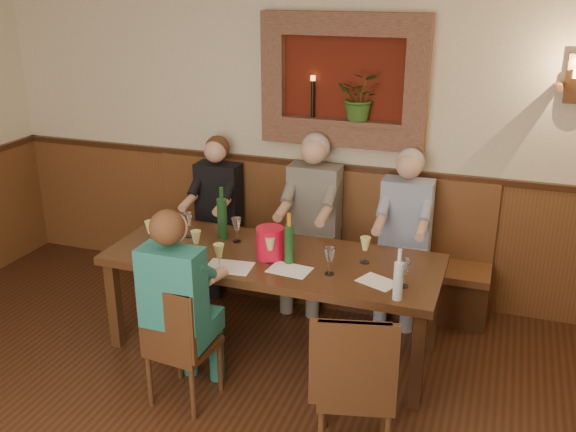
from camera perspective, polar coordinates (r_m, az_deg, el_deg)
name	(u,v)px	position (r m, az deg, el deg)	size (l,w,h in m)	color
room_shell	(108,173)	(2.67, -15.73, 3.67)	(6.04, 6.04, 2.82)	beige
wall_niche	(348,87)	(5.25, 5.33, 11.38)	(1.36, 0.30, 1.06)	#54170C
wall_sconce	(575,80)	(5.08, 24.14, 10.98)	(0.25, 0.20, 0.35)	brown
dining_table	(273,265)	(4.64, -1.37, -4.40)	(2.40, 0.90, 0.75)	#381F10
bench	(311,259)	(5.60, 2.06, -3.80)	(3.00, 0.45, 1.11)	#381E0F
chair_near_left	(183,366)	(4.34, -9.29, -13.00)	(0.42, 0.42, 0.87)	#381F10
chair_near_right	(355,413)	(3.87, 5.95, -16.99)	(0.51, 0.51, 0.96)	#381F10
person_bench_left	(216,226)	(5.71, -6.44, -0.92)	(0.39, 0.48, 1.35)	black
person_bench_mid	(311,234)	(5.39, 2.03, -1.65)	(0.43, 0.53, 1.45)	#5B5754
person_bench_right	(402,250)	(5.25, 10.14, -2.96)	(0.40, 0.49, 1.38)	navy
person_chair_front	(182,323)	(4.19, -9.40, -9.40)	(0.39, 0.48, 1.36)	#174D50
spittoon_bucket	(270,243)	(4.54, -1.60, -2.39)	(0.20, 0.20, 0.23)	red
wine_bottle_green_a	(289,243)	(4.44, 0.10, -2.43)	(0.06, 0.06, 0.37)	#19471E
wine_bottle_green_b	(222,217)	(4.89, -5.87, -0.13)	(0.09, 0.09, 0.41)	#19471E
water_bottle	(398,280)	(4.01, 9.77, -5.59)	(0.08, 0.08, 0.34)	silver
tasting_sheet_a	(173,252)	(4.74, -10.16, -3.17)	(0.27, 0.19, 0.00)	white
tasting_sheet_b	(290,270)	(4.39, 0.14, -4.80)	(0.28, 0.20, 0.00)	white
tasting_sheet_c	(378,282)	(4.27, 7.97, -5.82)	(0.25, 0.18, 0.00)	white
tasting_sheet_d	(229,267)	(4.45, -5.27, -4.53)	(0.32, 0.23, 0.00)	white
wine_glass_0	(237,230)	(4.83, -4.58, -1.25)	(0.08, 0.08, 0.19)	white
wine_glass_1	(365,250)	(4.50, 6.87, -3.02)	(0.08, 0.08, 0.19)	#D2D780
wine_glass_2	(196,243)	(4.62, -8.15, -2.42)	(0.08, 0.08, 0.19)	#D2D780
wine_glass_3	(219,257)	(4.38, -6.14, -3.66)	(0.08, 0.08, 0.19)	#D2D780
wine_glass_4	(404,273)	(4.19, 10.30, -5.02)	(0.08, 0.08, 0.19)	white
wine_glass_5	(330,261)	(4.30, 3.72, -4.03)	(0.08, 0.08, 0.19)	white
wine_glass_6	(270,250)	(4.47, -1.59, -3.04)	(0.08, 0.08, 0.19)	#D2D780
wine_glass_7	(150,233)	(4.86, -12.13, -1.50)	(0.08, 0.08, 0.19)	#D2D780
wine_glass_8	(188,225)	(4.97, -8.86, -0.80)	(0.08, 0.08, 0.19)	white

